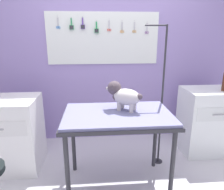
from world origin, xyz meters
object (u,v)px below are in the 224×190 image
object	(u,v)px
grooming_table	(118,120)
cabinet_right	(207,120)
dog	(123,95)
counter_left	(5,134)
grooming_arm	(161,104)

from	to	relation	value
grooming_table	cabinet_right	size ratio (longest dim) A/B	1.24
dog	grooming_table	bearing A→B (deg)	-123.00
dog	cabinet_right	size ratio (longest dim) A/B	0.43
dog	counter_left	bearing A→B (deg)	165.88
grooming_table	grooming_arm	size ratio (longest dim) A/B	0.65
grooming_table	cabinet_right	distance (m)	1.47
grooming_arm	dog	bearing A→B (deg)	-151.07
dog	counter_left	size ratio (longest dim) A/B	0.44
grooming_table	dog	bearing A→B (deg)	57.00
grooming_arm	counter_left	bearing A→B (deg)	177.86
counter_left	cabinet_right	distance (m)	2.60
counter_left	grooming_table	bearing A→B (deg)	-18.62
grooming_table	counter_left	xyz separation A→B (m)	(-1.30, 0.44, -0.31)
dog	cabinet_right	distance (m)	1.45
grooming_arm	dog	size ratio (longest dim) A/B	4.40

